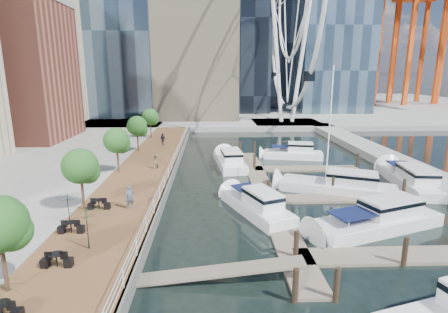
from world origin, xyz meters
name	(u,v)px	position (x,y,z in m)	size (l,w,h in m)	color
ground	(242,244)	(0.00, 0.00, 0.00)	(520.00, 520.00, 0.00)	black
boardwalk	(145,174)	(-9.00, 15.00, 0.50)	(6.00, 60.00, 1.00)	brown
seawall	(173,174)	(-6.00, 15.00, 0.50)	(0.25, 60.00, 1.00)	#595954
land_far	(216,104)	(0.00, 102.00, 0.50)	(200.00, 114.00, 1.00)	gray
breakwater	(391,160)	(20.00, 20.00, 0.50)	(4.00, 60.00, 1.00)	gray
pier	(286,124)	(14.00, 52.00, 0.50)	(14.00, 12.00, 1.00)	gray
railing	(172,164)	(-6.10, 15.00, 1.52)	(0.10, 60.00, 1.05)	white
floating_docks	(318,187)	(7.97, 9.98, 0.49)	(16.00, 34.00, 2.60)	#6D6051
port_cranes	(424,45)	(67.67, 95.67, 20.00)	(40.00, 52.00, 38.00)	#D84C14
street_trees	(117,141)	(-11.40, 14.00, 4.29)	(2.60, 42.60, 4.60)	#3F2B1C
cafe_tables	(65,242)	(-10.40, -2.00, 1.37)	(2.50, 13.70, 0.74)	black
yacht_foreground	(376,229)	(9.71, 1.91, 0.00)	(2.90, 10.83, 2.15)	silver
pedestrian_near	(130,197)	(-8.01, 4.03, 1.88)	(0.64, 0.42, 1.76)	#464F5E
pedestrian_mid	(155,162)	(-7.87, 15.33, 1.75)	(0.73, 0.57, 1.50)	#7B6155
pedestrian_far	(163,139)	(-8.70, 27.76, 1.86)	(1.01, 0.42, 1.73)	#32343E
moored_yachts	(329,192)	(9.05, 10.03, 0.00)	(21.47, 36.20, 11.50)	silver
cafe_seating	(63,238)	(-10.01, -2.95, 2.12)	(5.72, 13.25, 2.45)	#103B16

